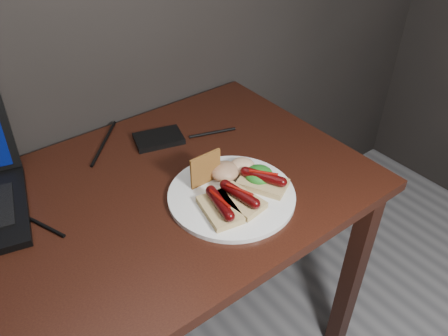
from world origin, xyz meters
TOP-DOWN VIEW (x-y plane):
  - desk at (0.00, 1.38)m, footprint 1.40×0.70m
  - hard_drive at (0.29, 1.57)m, footprint 0.15×0.12m
  - desk_cables at (-0.03, 1.52)m, footprint 1.04×0.37m
  - plate at (0.31, 1.25)m, footprint 0.35×0.35m
  - bread_sausage_left at (0.25, 1.22)m, footprint 0.09×0.13m
  - bread_sausage_center at (0.30, 1.21)m, footprint 0.09×0.12m
  - bread_sausage_right at (0.39, 1.23)m, footprint 0.11×0.13m
  - crispbread at (0.28, 1.32)m, footprint 0.08×0.01m
  - salad_greens at (0.39, 1.25)m, footprint 0.07×0.07m
  - salsa_mound at (0.33, 1.31)m, footprint 0.07×0.07m
  - coleslaw_mound at (0.38, 1.30)m, footprint 0.06×0.06m

SIDE VIEW (x-z plane):
  - desk at x=0.00m, z-range 0.29..1.04m
  - desk_cables at x=-0.03m, z-range 0.75..0.76m
  - plate at x=0.31m, z-range 0.75..0.76m
  - hard_drive at x=0.29m, z-range 0.75..0.77m
  - bread_sausage_left at x=0.25m, z-range 0.76..0.80m
  - bread_sausage_center at x=0.30m, z-range 0.76..0.80m
  - bread_sausage_right at x=0.39m, z-range 0.76..0.80m
  - coleslaw_mound at x=0.38m, z-range 0.76..0.80m
  - salad_greens at x=0.39m, z-range 0.76..0.80m
  - salsa_mound at x=0.33m, z-range 0.76..0.80m
  - crispbread at x=0.28m, z-range 0.76..0.85m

